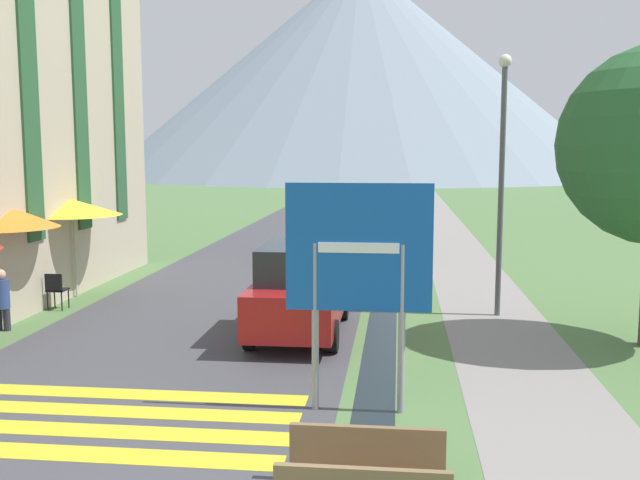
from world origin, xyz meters
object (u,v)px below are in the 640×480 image
object	(u,v)px
parked_car_near	(300,289)
cafe_chair_middle	(0,298)
cafe_chair_far_right	(56,288)
person_seated_near	(1,297)
parked_car_far	(347,228)
streetlamp	(502,165)
cafe_umbrella_middle_orange	(6,217)
cafe_umbrella_rear_yellow	(73,207)
person_standing_terrace	(22,267)
road_sign	(359,265)

from	to	relation	value
parked_car_near	cafe_chair_middle	xyz separation A→B (m)	(-6.47, 0.30, -0.39)
cafe_chair_far_right	person_seated_near	bearing A→B (deg)	-81.85
parked_car_far	person_seated_near	distance (m)	13.08
person_seated_near	cafe_chair_middle	bearing A→B (deg)	122.78
parked_car_near	cafe_chair_far_right	bearing A→B (deg)	165.41
cafe_chair_far_right	streetlamp	size ratio (longest dim) A/B	0.15
parked_car_far	cafe_umbrella_middle_orange	bearing A→B (deg)	-120.89
cafe_umbrella_rear_yellow	cafe_chair_far_right	bearing A→B (deg)	-82.43
parked_car_near	streetlamp	size ratio (longest dim) A/B	0.73
person_standing_terrace	cafe_umbrella_middle_orange	bearing A→B (deg)	-74.06
streetlamp	road_sign	bearing A→B (deg)	-113.96
parked_car_far	cafe_chair_far_right	xyz separation A→B (m)	(-5.96, -9.63, -0.40)
cafe_chair_middle	cafe_umbrella_middle_orange	world-z (taller)	cafe_umbrella_middle_orange
person_standing_terrace	person_seated_near	bearing A→B (deg)	-72.65
person_standing_terrace	cafe_chair_middle	bearing A→B (deg)	-83.24
road_sign	cafe_umbrella_rear_yellow	world-z (taller)	road_sign
cafe_chair_middle	streetlamp	bearing A→B (deg)	-5.00
cafe_chair_middle	cafe_chair_far_right	xyz separation A→B (m)	(0.64, 1.22, 0.00)
cafe_umbrella_rear_yellow	cafe_chair_middle	bearing A→B (deg)	-99.52
parked_car_far	cafe_umbrella_middle_orange	xyz separation A→B (m)	(-6.43, -10.75, 1.33)
parked_car_far	parked_car_near	bearing A→B (deg)	-90.67
parked_car_far	cafe_umbrella_rear_yellow	world-z (taller)	cafe_umbrella_rear_yellow
cafe_chair_far_right	cafe_umbrella_middle_orange	size ratio (longest dim) A/B	0.34
parked_car_far	cafe_chair_middle	distance (m)	12.70
road_sign	person_standing_terrace	bearing A→B (deg)	145.13
person_seated_near	streetlamp	world-z (taller)	streetlamp
parked_car_near	streetlamp	xyz separation A→B (m)	(4.11, 2.08, 2.40)
person_standing_terrace	parked_car_far	bearing A→B (deg)	55.12
parked_car_far	cafe_umbrella_rear_yellow	xyz separation A→B (m)	(-6.15, -8.19, 1.32)
cafe_umbrella_rear_yellow	person_seated_near	bearing A→B (deg)	-90.01
cafe_chair_middle	streetlamp	xyz separation A→B (m)	(10.58, 1.78, 2.80)
cafe_umbrella_middle_orange	person_standing_terrace	distance (m)	1.70
parked_car_far	cafe_umbrella_middle_orange	distance (m)	12.59
person_seated_near	person_standing_terrace	size ratio (longest dim) A/B	0.75
parked_car_near	cafe_umbrella_rear_yellow	distance (m)	6.84
parked_car_near	person_seated_near	size ratio (longest dim) A/B	3.25
road_sign	cafe_chair_middle	bearing A→B (deg)	150.82
parked_car_near	person_seated_near	world-z (taller)	parked_car_near
streetlamp	cafe_chair_middle	bearing A→B (deg)	-170.46
cafe_chair_far_right	cafe_umbrella_middle_orange	distance (m)	2.11
person_seated_near	cafe_chair_far_right	bearing A→B (deg)	84.23
road_sign	cafe_umbrella_rear_yellow	xyz separation A→B (m)	(-7.39, 7.04, 0.15)
parked_car_near	person_seated_near	distance (m)	6.04
cafe_chair_middle	cafe_umbrella_rear_yellow	distance (m)	3.20
road_sign	cafe_chair_middle	xyz separation A→B (m)	(-7.84, 4.38, -1.56)
cafe_chair_far_right	person_seated_near	world-z (taller)	person_seated_near
cafe_chair_far_right	person_seated_near	xyz separation A→B (m)	(-0.19, -1.91, 0.18)
parked_car_far	person_standing_terrace	world-z (taller)	parked_car_far
cafe_umbrella_rear_yellow	parked_car_near	bearing A→B (deg)	-26.20
parked_car_near	cafe_umbrella_rear_yellow	size ratio (longest dim) A/B	1.69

